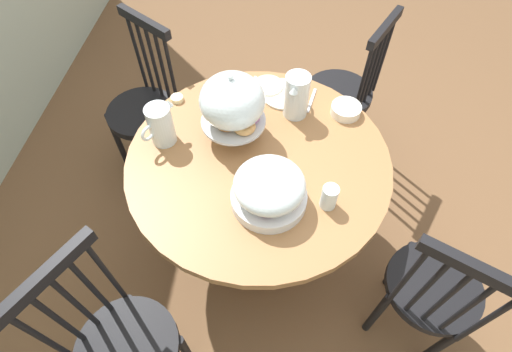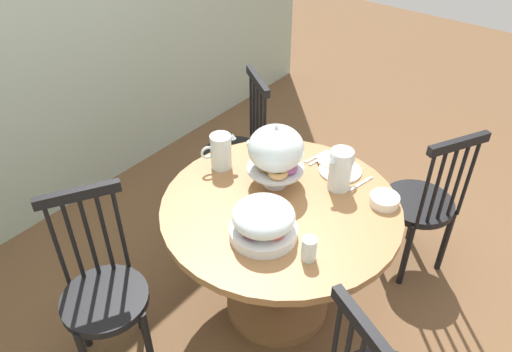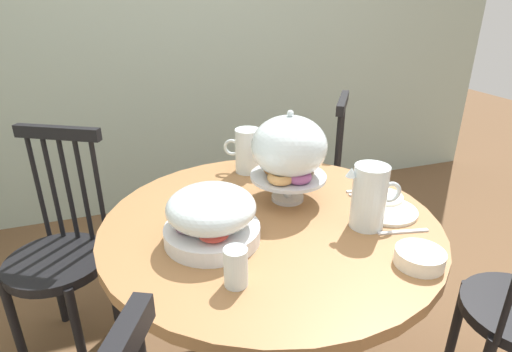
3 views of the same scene
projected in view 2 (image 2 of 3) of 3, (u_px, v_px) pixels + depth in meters
ground_plane at (306, 305)px, 2.82m from camera, size 10.00×10.00×0.00m
wall_back at (60, 7)px, 2.94m from camera, size 4.80×0.06×2.60m
dining_table at (279, 239)px, 2.51m from camera, size 1.15×1.15×0.74m
windsor_chair_near_window at (104, 295)px, 2.30m from camera, size 0.45×0.45×0.97m
windsor_chair_facing_door at (421, 206)px, 2.81m from camera, size 0.45×0.45×0.97m
windsor_chair_far_side at (238, 154)px, 3.22m from camera, size 0.46×0.46×0.97m
pastry_stand_with_dome at (276, 151)px, 2.39m from camera, size 0.28×0.28×0.34m
fruit_platter_covered at (263, 221)px, 2.16m from camera, size 0.30×0.30×0.18m
orange_juice_pitcher at (340, 171)px, 2.42m from camera, size 0.20×0.11×0.21m
milk_pitcher at (221, 153)px, 2.57m from camera, size 0.17×0.12×0.19m
china_plate_large at (340, 170)px, 2.58m from camera, size 0.22×0.22×0.01m
china_plate_small at (331, 160)px, 2.64m from camera, size 0.15×0.15×0.01m
cereal_bowl at (384, 200)px, 2.37m from camera, size 0.14×0.14×0.04m
drinking_glass at (309, 249)px, 2.06m from camera, size 0.06×0.06×0.11m
butter_dish at (252, 144)px, 2.78m from camera, size 0.06×0.06×0.02m
table_knife at (320, 159)px, 2.67m from camera, size 0.17×0.05×0.01m
dinner_fork at (316, 157)px, 2.69m from camera, size 0.17×0.05×0.01m
soup_spoon at (361, 184)px, 2.50m from camera, size 0.17×0.05×0.01m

